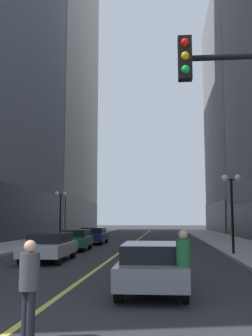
{
  "coord_description": "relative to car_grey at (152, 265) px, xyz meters",
  "views": [
    {
      "loc": [
        2.77,
        -4.63,
        1.97
      ],
      "look_at": [
        -1.01,
        34.06,
        6.98
      ],
      "focal_mm": 42.87,
      "sensor_mm": 36.0,
      "label": 1
    }
  ],
  "objects": [
    {
      "name": "sidewalk_left",
      "position": [
        -10.63,
        28.25,
        -0.64
      ],
      "size": [
        4.5,
        78.0,
        0.15
      ],
      "primitive_type": "cube",
      "color": "#ADA8A0",
      "rests_on": "ground"
    },
    {
      "name": "building_left_far",
      "position": [
        -18.08,
        53.25,
        25.39
      ],
      "size": [
        10.59,
        26.0,
        52.43
      ],
      "color": "#A8A399",
      "rests_on": "ground"
    },
    {
      "name": "sidewalk_right",
      "position": [
        5.87,
        28.25,
        -0.64
      ],
      "size": [
        4.5,
        78.0,
        0.15
      ],
      "primitive_type": "cube",
      "color": "#ADA8A0",
      "rests_on": "ground"
    },
    {
      "name": "street_lamp_right_mid",
      "position": [
        4.02,
        11.04,
        2.54
      ],
      "size": [
        1.06,
        0.36,
        4.43
      ],
      "color": "black",
      "rests_on": "ground"
    },
    {
      "name": "car_green",
      "position": [
        -5.42,
        14.22,
        -0.0
      ],
      "size": [
        1.96,
        4.14,
        1.32
      ],
      "color": "#196038",
      "rests_on": "ground"
    },
    {
      "name": "pedestrian_with_orange_bag",
      "position": [
        -1.92,
        -4.63,
        0.22
      ],
      "size": [
        0.48,
        0.48,
        1.62
      ],
      "color": "black",
      "rests_on": "ground"
    },
    {
      "name": "pedestrian_in_green_parka",
      "position": [
        0.8,
        -1.55,
        0.29
      ],
      "size": [
        0.47,
        0.47,
        1.73
      ],
      "color": "black",
      "rests_on": "ground"
    },
    {
      "name": "ground_plane",
      "position": [
        -2.38,
        28.25,
        -0.72
      ],
      "size": [
        200.0,
        200.0,
        0.0
      ],
      "primitive_type": "plane",
      "color": "#2D2D30"
    },
    {
      "name": "car_grey",
      "position": [
        0.0,
        0.0,
        0.0
      ],
      "size": [
        1.85,
        4.65,
        1.32
      ],
      "color": "slate",
      "rests_on": "ground"
    },
    {
      "name": "street_lamp_left_far",
      "position": [
        -8.78,
        23.23,
        2.54
      ],
      "size": [
        1.06,
        0.36,
        4.43
      ],
      "color": "black",
      "rests_on": "ground"
    },
    {
      "name": "lane_centre_stripe",
      "position": [
        -2.38,
        28.25,
        -0.72
      ],
      "size": [
        0.16,
        70.0,
        0.01
      ],
      "primitive_type": "cube",
      "color": "#E5D64C",
      "rests_on": "ground"
    },
    {
      "name": "car_navy",
      "position": [
        -5.47,
        21.36,
        0.0
      ],
      "size": [
        1.99,
        4.74,
        1.32
      ],
      "color": "#141E4C",
      "rests_on": "ground"
    },
    {
      "name": "car_silver",
      "position": [
        -5.12,
        7.61,
        0.0
      ],
      "size": [
        2.06,
        4.83,
        1.32
      ],
      "color": "#B7B7BC",
      "rests_on": "ground"
    }
  ]
}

